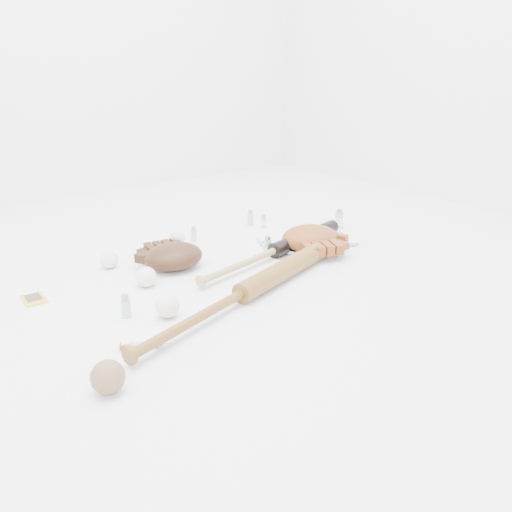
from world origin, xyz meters
TOP-DOWN VIEW (x-y plane):
  - bat_dark at (0.17, 0.04)m, footprint 0.86×0.21m
  - bat_wood at (-0.17, -0.20)m, footprint 0.97×0.32m
  - glove_dark at (-0.20, 0.20)m, footprint 0.30×0.30m
  - glove_tan at (0.35, 0.02)m, footprint 0.38×0.38m
  - trading_card at (-0.70, 0.24)m, footprint 0.07×0.10m
  - pedestal at (-0.10, 0.33)m, footprint 0.08×0.08m
  - baseball_on_pedestal at (-0.10, 0.33)m, footprint 0.06×0.06m
  - baseball_left at (-0.36, 0.11)m, footprint 0.07×0.07m
  - baseball_upper at (-0.39, 0.35)m, footprint 0.07×0.07m
  - baseball_mid at (-0.41, -0.13)m, footprint 0.07×0.07m
  - baseball_aged at (-0.70, -0.38)m, footprint 0.08×0.08m
  - syringe_0 at (-0.55, -0.26)m, footprint 0.15×0.11m
  - syringe_1 at (0.22, 0.06)m, footprint 0.10×0.15m
  - syringe_2 at (0.23, 0.20)m, footprint 0.09×0.16m
  - syringe_3 at (0.49, -0.05)m, footprint 0.15×0.12m
  - vial_0 at (0.02, 0.41)m, footprint 0.03×0.03m
  - vial_1 at (0.35, 0.44)m, footprint 0.03×0.03m
  - vial_2 at (0.17, 0.09)m, footprint 0.03×0.03m
  - vial_3 at (0.65, 0.15)m, footprint 0.04×0.04m
  - vial_4 at (-0.51, -0.06)m, footprint 0.03×0.03m
  - vial_5 at (0.38, 0.37)m, footprint 0.02×0.02m

SIDE VIEW (x-z plane):
  - trading_card at x=-0.70m, z-range 0.00..0.01m
  - syringe_1 at x=0.22m, z-range 0.00..0.02m
  - syringe_2 at x=0.23m, z-range 0.00..0.02m
  - syringe_0 at x=-0.55m, z-range 0.00..0.02m
  - syringe_3 at x=0.49m, z-range 0.00..0.02m
  - pedestal at x=-0.10m, z-range 0.00..0.04m
  - vial_5 at x=0.38m, z-range 0.00..0.06m
  - bat_dark at x=0.17m, z-range 0.00..0.06m
  - vial_0 at x=0.02m, z-range 0.00..0.07m
  - baseball_upper at x=-0.39m, z-range 0.00..0.07m
  - baseball_left at x=-0.36m, z-range 0.00..0.07m
  - bat_wood at x=-0.17m, z-range 0.00..0.07m
  - vial_1 at x=0.35m, z-range 0.00..0.07m
  - baseball_mid at x=-0.41m, z-range 0.00..0.07m
  - vial_4 at x=-0.51m, z-range 0.00..0.07m
  - vial_2 at x=0.17m, z-range 0.00..0.08m
  - baseball_aged at x=-0.70m, z-range 0.00..0.08m
  - vial_3 at x=0.65m, z-range 0.00..0.09m
  - glove_dark at x=-0.20m, z-range 0.00..0.10m
  - glove_tan at x=0.35m, z-range 0.00..0.10m
  - baseball_on_pedestal at x=-0.10m, z-range 0.04..0.10m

